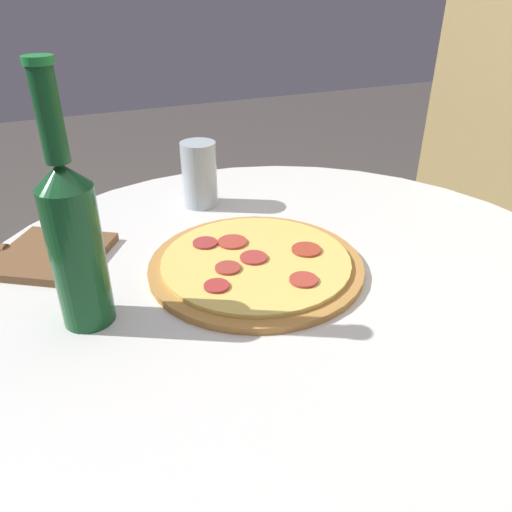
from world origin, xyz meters
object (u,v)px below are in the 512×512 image
Objects in this scene: beer_bottle at (74,237)px; pizza_paddle at (34,254)px; drinking_glass at (199,174)px; pizza at (256,264)px.

pizza_paddle is at bearing -163.59° from beer_bottle.
drinking_glass is at bearing 140.05° from beer_bottle.
pizza_paddle is (-0.16, -0.28, -0.00)m from pizza.
pizza is 0.33m from pizza_paddle.
drinking_glass reaches higher than pizza.
pizza is 1.09× the size of pizza_paddle.
pizza_paddle is 2.43× the size of drinking_glass.
pizza_paddle is at bearing -73.22° from drinking_glass.
drinking_glass reaches higher than pizza_paddle.
pizza is 1.01× the size of beer_bottle.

